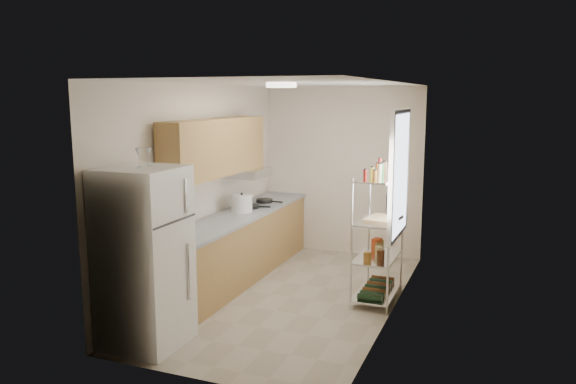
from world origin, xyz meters
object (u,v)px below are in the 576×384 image
Objects in this scene: refrigerator at (144,257)px; cutting_board at (383,219)px; frying_pan_large at (250,207)px; espresso_machine at (393,204)px; rice_cooker at (242,203)px.

refrigerator reaches higher than cutting_board.
espresso_machine is at bearing -21.49° from frying_pan_large.
espresso_machine is at bearing 49.19° from refrigerator.
refrigerator reaches higher than espresso_machine.
rice_cooker reaches higher than frying_pan_large.
rice_cooker is 2.05m from espresso_machine.
refrigerator is 6.25× the size of rice_cooker.
rice_cooker is at bearing 91.39° from refrigerator.
cutting_board is at bearing 45.79° from refrigerator.
refrigerator reaches higher than frying_pan_large.
cutting_board is (2.00, -0.56, 0.10)m from frying_pan_large.
refrigerator is 2.55m from frying_pan_large.
rice_cooker is 1.01× the size of espresso_machine.
cutting_board is (1.99, -0.30, 0.01)m from rice_cooker.
cutting_board is at bearing -8.53° from rice_cooker.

